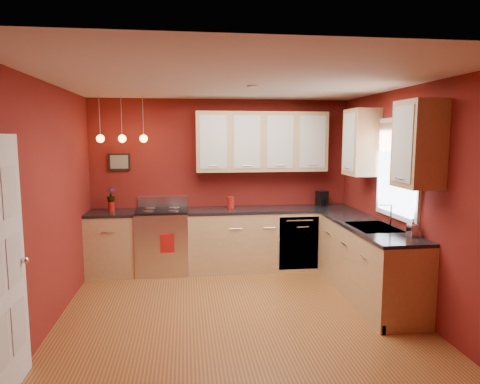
{
  "coord_description": "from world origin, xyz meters",
  "views": [
    {
      "loc": [
        -0.56,
        -4.55,
        2.03
      ],
      "look_at": [
        0.15,
        1.0,
        1.3
      ],
      "focal_mm": 32.0,
      "sensor_mm": 36.0,
      "label": 1
    }
  ],
  "objects": [
    {
      "name": "floor",
      "position": [
        0.0,
        0.0,
        0.0
      ],
      "size": [
        4.2,
        4.2,
        0.0
      ],
      "primitive_type": "plane",
      "color": "#98612C",
      "rests_on": "ground"
    },
    {
      "name": "ceiling",
      "position": [
        0.0,
        0.0,
        2.6
      ],
      "size": [
        4.0,
        4.2,
        0.02
      ],
      "primitive_type": "cube",
      "color": "beige",
      "rests_on": "wall_back"
    },
    {
      "name": "wall_back",
      "position": [
        0.0,
        2.1,
        1.3
      ],
      "size": [
        4.0,
        0.02,
        2.6
      ],
      "primitive_type": "cube",
      "color": "maroon",
      "rests_on": "floor"
    },
    {
      "name": "wall_front",
      "position": [
        0.0,
        -2.1,
        1.3
      ],
      "size": [
        4.0,
        0.02,
        2.6
      ],
      "primitive_type": "cube",
      "color": "maroon",
      "rests_on": "floor"
    },
    {
      "name": "wall_left",
      "position": [
        -2.0,
        0.0,
        1.3
      ],
      "size": [
        0.02,
        4.2,
        2.6
      ],
      "primitive_type": "cube",
      "color": "maroon",
      "rests_on": "floor"
    },
    {
      "name": "wall_right",
      "position": [
        2.0,
        0.0,
        1.3
      ],
      "size": [
        0.02,
        4.2,
        2.6
      ],
      "primitive_type": "cube",
      "color": "maroon",
      "rests_on": "floor"
    },
    {
      "name": "base_cabinets_back_left",
      "position": [
        -1.65,
        1.8,
        0.45
      ],
      "size": [
        0.7,
        0.6,
        0.9
      ],
      "primitive_type": "cube",
      "color": "tan",
      "rests_on": "floor"
    },
    {
      "name": "base_cabinets_back_right",
      "position": [
        0.73,
        1.8,
        0.45
      ],
      "size": [
        2.54,
        0.6,
        0.9
      ],
      "primitive_type": "cube",
      "color": "tan",
      "rests_on": "floor"
    },
    {
      "name": "base_cabinets_right",
      "position": [
        1.7,
        0.45,
        0.45
      ],
      "size": [
        0.6,
        2.1,
        0.9
      ],
      "primitive_type": "cube",
      "color": "tan",
      "rests_on": "floor"
    },
    {
      "name": "counter_back_left",
      "position": [
        -1.65,
        1.8,
        0.92
      ],
      "size": [
        0.7,
        0.62,
        0.04
      ],
      "primitive_type": "cube",
      "color": "black",
      "rests_on": "base_cabinets_back_left"
    },
    {
      "name": "counter_back_right",
      "position": [
        0.73,
        1.8,
        0.92
      ],
      "size": [
        2.54,
        0.62,
        0.04
      ],
      "primitive_type": "cube",
      "color": "black",
      "rests_on": "base_cabinets_back_right"
    },
    {
      "name": "counter_right",
      "position": [
        1.7,
        0.45,
        0.92
      ],
      "size": [
        0.62,
        2.1,
        0.04
      ],
      "primitive_type": "cube",
      "color": "black",
      "rests_on": "base_cabinets_right"
    },
    {
      "name": "gas_range",
      "position": [
        -0.92,
        1.8,
        0.48
      ],
      "size": [
        0.76,
        0.64,
        1.11
      ],
      "color": "silver",
      "rests_on": "floor"
    },
    {
      "name": "dishwasher_front",
      "position": [
        1.1,
        1.51,
        0.45
      ],
      "size": [
        0.6,
        0.02,
        0.8
      ],
      "primitive_type": "cube",
      "color": "silver",
      "rests_on": "base_cabinets_back_right"
    },
    {
      "name": "sink",
      "position": [
        1.7,
        0.3,
        0.92
      ],
      "size": [
        0.5,
        0.7,
        0.33
      ],
      "color": "gray",
      "rests_on": "counter_right"
    },
    {
      "name": "window",
      "position": [
        1.97,
        0.3,
        1.69
      ],
      "size": [
        0.06,
        1.02,
        1.22
      ],
      "color": "white",
      "rests_on": "wall_right"
    },
    {
      "name": "door_left_wall",
      "position": [
        -1.97,
        -1.2,
        1.03
      ],
      "size": [
        0.12,
        0.82,
        2.05
      ],
      "color": "white",
      "rests_on": "floor"
    },
    {
      "name": "upper_cabinets_back",
      "position": [
        0.6,
        1.93,
        1.95
      ],
      "size": [
        2.0,
        0.35,
        0.9
      ],
      "primitive_type": "cube",
      "color": "tan",
      "rests_on": "wall_back"
    },
    {
      "name": "upper_cabinets_right",
      "position": [
        1.82,
        0.32,
        1.95
      ],
      "size": [
        0.35,
        1.95,
        0.9
      ],
      "primitive_type": "cube",
      "color": "tan",
      "rests_on": "wall_right"
    },
    {
      "name": "wall_picture",
      "position": [
        -1.55,
        2.08,
        1.65
      ],
      "size": [
        0.32,
        0.03,
        0.26
      ],
      "primitive_type": "cube",
      "color": "black",
      "rests_on": "wall_back"
    },
    {
      "name": "pendant_lights",
      "position": [
        -1.45,
        1.75,
        2.01
      ],
      "size": [
        0.71,
        0.11,
        0.66
      ],
      "color": "gray",
      "rests_on": "ceiling"
    },
    {
      "name": "red_canister",
      "position": [
        0.12,
        1.88,
        1.03
      ],
      "size": [
        0.12,
        0.12,
        0.18
      ],
      "color": "maroon",
      "rests_on": "counter_back_right"
    },
    {
      "name": "red_vase",
      "position": [
        -1.65,
        1.84,
        1.01
      ],
      "size": [
        0.09,
        0.09,
        0.14
      ],
      "primitive_type": "cylinder",
      "color": "maroon",
      "rests_on": "counter_back_left"
    },
    {
      "name": "flowers",
      "position": [
        -1.65,
        1.84,
        1.17
      ],
      "size": [
        0.13,
        0.13,
        0.22
      ],
      "primitive_type": "imported",
      "rotation": [
        0.0,
        0.0,
        -0.05
      ],
      "color": "maroon",
      "rests_on": "red_vase"
    },
    {
      "name": "coffee_maker",
      "position": [
        1.58,
        1.93,
        1.05
      ],
      "size": [
        0.2,
        0.2,
        0.24
      ],
      "rotation": [
        0.0,
        0.0,
        0.34
      ],
      "color": "black",
      "rests_on": "counter_back_right"
    },
    {
      "name": "soap_pump",
      "position": [
        1.89,
        -0.25,
        1.04
      ],
      "size": [
        0.11,
        0.11,
        0.2
      ],
      "primitive_type": "imported",
      "rotation": [
        0.0,
        0.0,
        0.19
      ],
      "color": "silver",
      "rests_on": "counter_right"
    },
    {
      "name": "dish_towel",
      "position": [
        -0.84,
        1.47,
        0.52
      ],
      "size": [
        0.2,
        0.01,
        0.27
      ],
      "primitive_type": "cube",
      "color": "maroon",
      "rests_on": "gas_range"
    }
  ]
}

